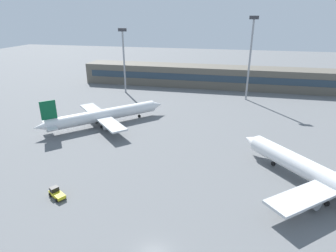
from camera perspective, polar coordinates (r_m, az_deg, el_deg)
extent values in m
plane|color=slate|center=(76.12, 5.12, -2.52)|extent=(400.00, 400.00, 0.00)
cube|color=#5B564C|center=(130.57, 8.78, 9.69)|extent=(115.60, 12.00, 9.00)
cube|color=#263847|center=(124.58, 8.57, 9.33)|extent=(109.82, 0.16, 2.80)
cylinder|color=silver|center=(59.37, 29.34, -9.39)|extent=(25.90, 29.20, 3.73)
cone|color=silver|center=(69.81, 16.32, -2.77)|extent=(5.36, 5.42, 3.54)
cube|color=silver|center=(59.10, 30.07, -10.02)|extent=(25.38, 22.80, 0.49)
cylinder|color=gray|center=(55.37, 26.39, -13.15)|extent=(3.54, 3.66, 1.96)
cylinder|color=black|center=(66.79, 20.19, -7.06)|extent=(0.94, 1.00, 0.98)
cylinder|color=black|center=(57.99, 29.02, -13.29)|extent=(0.94, 1.00, 0.98)
cylinder|color=white|center=(86.35, -12.57, 2.16)|extent=(25.47, 25.73, 3.46)
cone|color=white|center=(93.54, -2.27, 4.19)|extent=(5.01, 5.01, 3.28)
cone|color=white|center=(82.52, -24.13, -0.20)|extent=(4.15, 4.16, 2.42)
cube|color=#0C5933|center=(81.54, -22.69, 2.94)|extent=(3.05, 3.08, 5.00)
cube|color=silver|center=(82.77, -22.48, 0.26)|extent=(8.26, 8.20, 0.22)
cube|color=silver|center=(86.16, -13.12, 1.87)|extent=(22.49, 22.28, 0.45)
cylinder|color=gray|center=(81.77, -11.71, -0.05)|extent=(3.34, 3.35, 1.82)
cylinder|color=gray|center=(91.48, -14.25, 2.08)|extent=(3.34, 3.35, 1.82)
cylinder|color=black|center=(91.43, -5.74, 1.99)|extent=(0.90, 0.90, 0.91)
cylinder|color=black|center=(84.57, -13.01, -0.14)|extent=(0.90, 0.90, 0.91)
cylinder|color=black|center=(88.77, -14.08, 0.81)|extent=(0.90, 0.90, 0.91)
cube|color=yellow|center=(56.60, -21.16, -12.54)|extent=(3.87, 3.10, 0.60)
cube|color=black|center=(56.95, -21.67, -11.61)|extent=(1.65, 1.76, 0.90)
cylinder|color=black|center=(57.95, -20.98, -12.01)|extent=(0.73, 0.57, 0.70)
cylinder|color=black|center=(57.45, -22.38, -12.55)|extent=(0.73, 0.57, 0.70)
cylinder|color=black|center=(56.09, -19.82, -13.04)|extent=(0.73, 0.57, 0.70)
cylinder|color=black|center=(55.58, -21.26, -13.61)|extent=(0.73, 0.57, 0.70)
cylinder|color=gray|center=(111.22, 15.91, 12.25)|extent=(0.70, 0.70, 28.79)
cube|color=#333338|center=(109.97, 16.75, 19.95)|extent=(3.20, 0.80, 1.20)
cylinder|color=gray|center=(118.98, -8.71, 12.26)|extent=(0.70, 0.70, 24.20)
cube|color=#333338|center=(117.62, -9.08, 18.37)|extent=(3.20, 0.80, 1.20)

